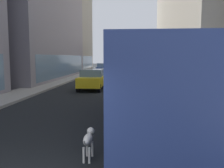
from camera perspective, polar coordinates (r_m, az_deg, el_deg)
name	(u,v)px	position (r m, az deg, el deg)	size (l,w,h in m)	color
ground_plane	(120,73)	(38.64, 2.01, 2.53)	(120.00, 120.00, 0.00)	black
sidewalk_left	(85,73)	(39.35, -6.32, 2.67)	(2.40, 110.00, 0.15)	gray
sidewalk_right	(156,73)	(38.75, 10.46, 2.55)	(2.40, 110.00, 0.15)	#9E9991
building_left_far	(62,22)	(49.44, -11.74, 14.10)	(9.31, 15.94, 18.72)	gray
transit_bus	(152,77)	(10.01, 9.36, 1.72)	(2.78, 11.53, 3.05)	#33478C
car_blue_hatchback	(103,68)	(39.00, -2.10, 3.78)	(1.80, 4.78, 1.62)	#4C6BB7
car_yellow_taxi	(93,79)	(19.53, -4.54, 1.20)	(1.79, 4.67, 1.62)	yellow
car_grey_wagon	(124,76)	(22.06, 2.84, 1.79)	(1.73, 3.93, 1.62)	slate
car_silver_sedan	(127,70)	(33.27, 3.59, 3.32)	(1.89, 3.95, 1.62)	#B7BABF
car_red_coupe	(137,66)	(49.27, 5.94, 4.28)	(1.91, 3.90, 1.62)	red
car_white_van	(110,70)	(33.90, -0.45, 3.39)	(1.79, 3.91, 1.62)	silver
box_truck	(128,62)	(41.76, 3.90, 5.09)	(2.30, 7.50, 3.05)	#19519E
dalmatian_dog	(88,139)	(6.28, -5.58, -12.82)	(0.22, 0.96, 0.72)	white
pedestrian_with_handbag	(214,93)	(11.35, 23.05, -2.05)	(0.45, 0.34, 1.69)	#1E1E2D
pedestrian_in_coat	(215,92)	(11.78, 23.09, -1.77)	(0.34, 0.34, 1.69)	#1E1E2D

